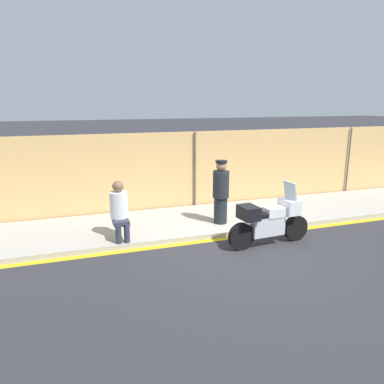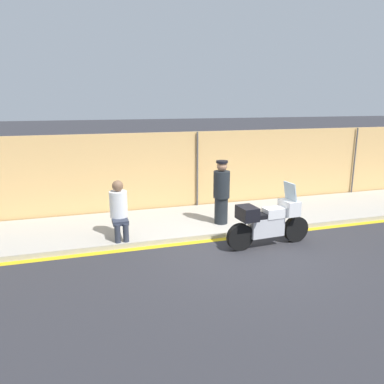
# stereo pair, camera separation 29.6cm
# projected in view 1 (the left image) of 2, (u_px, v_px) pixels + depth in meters

# --- Properties ---
(ground_plane) EXTENTS (120.00, 120.00, 0.00)m
(ground_plane) POSITION_uv_depth(u_px,v_px,m) (247.00, 251.00, 8.29)
(ground_plane) COLOR #2D2D33
(sidewalk) EXTENTS (42.04, 2.55, 0.13)m
(sidewalk) POSITION_uv_depth(u_px,v_px,m) (210.00, 219.00, 10.32)
(sidewalk) COLOR #ADA89E
(sidewalk) RESTS_ON ground_plane
(curb_paint_stripe) EXTENTS (42.04, 0.18, 0.01)m
(curb_paint_stripe) POSITION_uv_depth(u_px,v_px,m) (231.00, 238.00, 9.08)
(curb_paint_stripe) COLOR gold
(curb_paint_stripe) RESTS_ON ground_plane
(storefront_fence) EXTENTS (39.94, 0.17, 2.36)m
(storefront_fence) POSITION_uv_depth(u_px,v_px,m) (194.00, 171.00, 11.31)
(storefront_fence) COLOR #E5B26B
(storefront_fence) RESTS_ON ground_plane
(motorcycle) EXTENTS (2.09, 0.59, 1.45)m
(motorcycle) POSITION_uv_depth(u_px,v_px,m) (269.00, 221.00, 8.52)
(motorcycle) COLOR black
(motorcycle) RESTS_ON ground_plane
(officer_standing) EXTENTS (0.42, 0.42, 1.65)m
(officer_standing) POSITION_uv_depth(u_px,v_px,m) (221.00, 192.00, 9.62)
(officer_standing) COLOR #1E2328
(officer_standing) RESTS_ON sidewalk
(person_seated_on_curb) EXTENTS (0.41, 0.70, 1.34)m
(person_seated_on_curb) POSITION_uv_depth(u_px,v_px,m) (119.00, 207.00, 8.58)
(person_seated_on_curb) COLOR #2D3342
(person_seated_on_curb) RESTS_ON sidewalk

